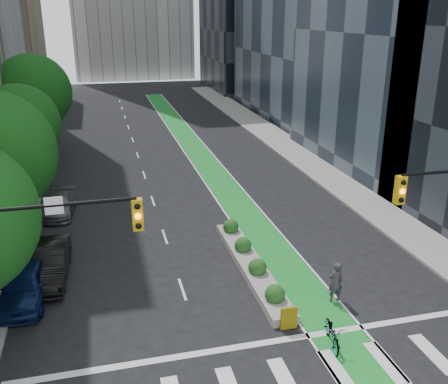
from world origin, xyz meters
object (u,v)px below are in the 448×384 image
parked_car_left_near (24,284)px  parked_car_left_far (60,205)px  bicycle (333,333)px  parked_car_left_mid (48,263)px  median_planter (251,263)px  cyclist (336,282)px

parked_car_left_near → parked_car_left_far: (0.96, 10.25, -0.19)m
bicycle → parked_car_left_near: size_ratio=0.42×
parked_car_left_mid → parked_car_left_near: bearing=-114.0°
parked_car_left_mid → median_planter: bearing=-6.8°
median_planter → parked_car_left_far: parked_car_left_far is taller
parked_car_left_near → parked_car_left_far: bearing=87.6°
parked_car_left_far → parked_car_left_mid: bearing=-85.4°
bicycle → parked_car_left_far: size_ratio=0.47×
parked_car_left_far → parked_car_left_near: bearing=-90.1°
cyclist → parked_car_left_mid: 13.67m
cyclist → bicycle: bearing=58.7°
parked_car_left_mid → parked_car_left_far: bearing=91.7°
cyclist → parked_car_left_near: (-13.48, 3.50, -0.15)m
median_planter → cyclist: (2.78, -3.72, 0.59)m
parked_car_left_mid → parked_car_left_far: 8.48m
cyclist → parked_car_left_far: cyclist is taller
cyclist → parked_car_left_mid: bearing=-26.5°
cyclist → parked_car_left_mid: (-12.61, 5.28, -0.12)m
parked_car_left_far → bicycle: bearing=-51.1°
bicycle → cyclist: 3.23m
cyclist → parked_car_left_far: (-12.52, 13.76, -0.35)m
median_planter → bicycle: size_ratio=5.12×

